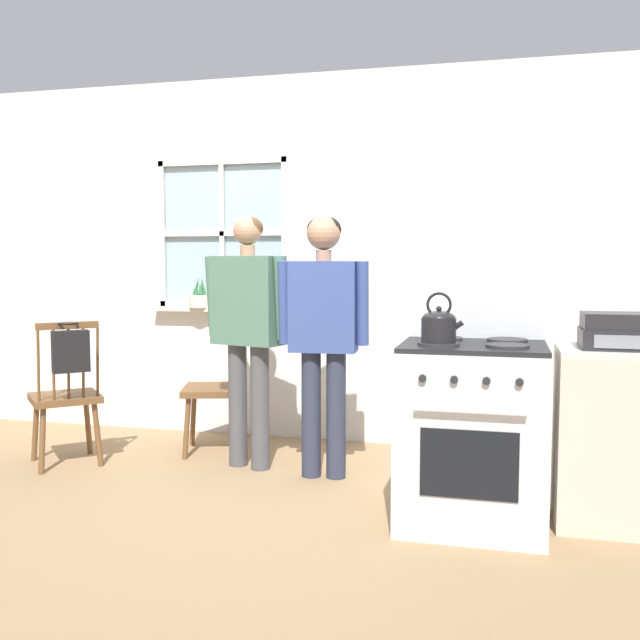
% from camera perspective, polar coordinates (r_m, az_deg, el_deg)
% --- Properties ---
extents(ground_plane, '(16.00, 16.00, 0.00)m').
position_cam_1_polar(ground_plane, '(4.21, -6.19, -13.80)').
color(ground_plane, '#937551').
extents(wall_back, '(6.40, 0.16, 2.70)m').
position_cam_1_polar(wall_back, '(5.32, -0.68, 4.75)').
color(wall_back, white).
rests_on(wall_back, ground_plane).
extents(chair_by_window, '(0.58, 0.58, 0.95)m').
position_cam_1_polar(chair_by_window, '(4.98, -19.68, -5.91)').
color(chair_by_window, brown).
rests_on(chair_by_window, ground_plane).
extents(chair_near_wall, '(0.51, 0.52, 0.95)m').
position_cam_1_polar(chair_near_wall, '(5.06, -8.34, -5.53)').
color(chair_near_wall, brown).
rests_on(chair_near_wall, ground_plane).
extents(person_elderly_left, '(0.62, 0.32, 1.62)m').
position_cam_1_polar(person_elderly_left, '(4.58, -5.78, 0.18)').
color(person_elderly_left, '#4C4C51').
rests_on(person_elderly_left, ground_plane).
extents(person_teen_center, '(0.56, 0.24, 1.61)m').
position_cam_1_polar(person_teen_center, '(4.34, 0.29, 0.06)').
color(person_teen_center, '#2D3347').
rests_on(person_teen_center, ground_plane).
extents(stove, '(0.73, 0.68, 1.08)m').
position_cam_1_polar(stove, '(3.73, 12.07, -8.75)').
color(stove, silver).
rests_on(stove, ground_plane).
extents(kettle, '(0.21, 0.17, 0.25)m').
position_cam_1_polar(kettle, '(3.52, 9.49, -0.41)').
color(kettle, black).
rests_on(kettle, stove).
extents(potted_plant, '(0.16, 0.16, 0.23)m').
position_cam_1_polar(potted_plant, '(5.53, -9.61, 1.72)').
color(potted_plant, beige).
rests_on(potted_plant, wall_back).
extents(handbag, '(0.25, 0.25, 0.31)m').
position_cam_1_polar(handbag, '(4.70, -19.33, -2.30)').
color(handbag, black).
rests_on(handbag, chair_by_window).
extents(side_counter, '(0.55, 0.50, 0.90)m').
position_cam_1_polar(side_counter, '(3.94, 22.32, -8.63)').
color(side_counter, beige).
rests_on(side_counter, ground_plane).
extents(stereo, '(0.34, 0.29, 0.18)m').
position_cam_1_polar(stereo, '(3.83, 22.61, -0.84)').
color(stereo, '#232326').
rests_on(stereo, side_counter).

